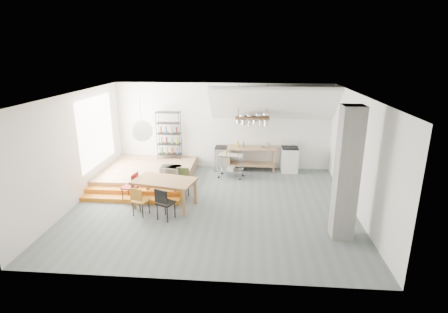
# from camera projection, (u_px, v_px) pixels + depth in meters

# --- Properties ---
(floor) EXTENTS (8.00, 8.00, 0.00)m
(floor) POSITION_uv_depth(u_px,v_px,m) (213.00, 205.00, 10.22)
(floor) COLOR slate
(floor) RESTS_ON ground
(wall_back) EXTENTS (8.00, 0.04, 3.20)m
(wall_back) POSITION_uv_depth(u_px,v_px,m) (223.00, 126.00, 13.09)
(wall_back) COLOR silver
(wall_back) RESTS_ON ground
(wall_left) EXTENTS (0.04, 7.00, 3.20)m
(wall_left) POSITION_uv_depth(u_px,v_px,m) (75.00, 149.00, 10.06)
(wall_left) COLOR silver
(wall_left) RESTS_ON ground
(wall_right) EXTENTS (0.04, 7.00, 3.20)m
(wall_right) POSITION_uv_depth(u_px,v_px,m) (359.00, 156.00, 9.44)
(wall_right) COLOR silver
(wall_right) RESTS_ON ground
(ceiling) EXTENTS (8.00, 7.00, 0.02)m
(ceiling) POSITION_uv_depth(u_px,v_px,m) (212.00, 95.00, 9.28)
(ceiling) COLOR white
(ceiling) RESTS_ON wall_back
(slope_ceiling) EXTENTS (4.40, 1.44, 1.32)m
(slope_ceiling) POSITION_uv_depth(u_px,v_px,m) (273.00, 104.00, 12.10)
(slope_ceiling) COLOR white
(slope_ceiling) RESTS_ON wall_back
(window_pane) EXTENTS (0.02, 2.50, 2.20)m
(window_pane) POSITION_uv_depth(u_px,v_px,m) (97.00, 131.00, 11.43)
(window_pane) COLOR white
(window_pane) RESTS_ON wall_left
(platform) EXTENTS (3.00, 3.00, 0.40)m
(platform) POSITION_uv_depth(u_px,v_px,m) (149.00, 173.00, 12.26)
(platform) COLOR #946B4A
(platform) RESTS_ON ground
(step_lower) EXTENTS (3.00, 0.35, 0.13)m
(step_lower) POSITION_uv_depth(u_px,v_px,m) (130.00, 199.00, 10.44)
(step_lower) COLOR orange
(step_lower) RESTS_ON ground
(step_upper) EXTENTS (3.00, 0.35, 0.27)m
(step_upper) POSITION_uv_depth(u_px,v_px,m) (134.00, 193.00, 10.76)
(step_upper) COLOR orange
(step_upper) RESTS_ON ground
(concrete_column) EXTENTS (0.50, 0.50, 3.20)m
(concrete_column) POSITION_uv_depth(u_px,v_px,m) (347.00, 174.00, 8.07)
(concrete_column) COLOR slate
(concrete_column) RESTS_ON ground
(kitchen_counter) EXTENTS (1.80, 0.60, 0.91)m
(kitchen_counter) POSITION_uv_depth(u_px,v_px,m) (252.00, 154.00, 12.96)
(kitchen_counter) COLOR #946B4A
(kitchen_counter) RESTS_ON ground
(stove) EXTENTS (0.60, 0.60, 1.18)m
(stove) POSITION_uv_depth(u_px,v_px,m) (289.00, 159.00, 12.90)
(stove) COLOR white
(stove) RESTS_ON ground
(pot_rack) EXTENTS (1.20, 0.50, 1.43)m
(pot_rack) POSITION_uv_depth(u_px,v_px,m) (253.00, 120.00, 12.34)
(pot_rack) COLOR #41281A
(pot_rack) RESTS_ON ceiling
(wire_shelving) EXTENTS (0.88, 0.38, 1.80)m
(wire_shelving) POSITION_uv_depth(u_px,v_px,m) (169.00, 134.00, 13.04)
(wire_shelving) COLOR black
(wire_shelving) RESTS_ON platform
(microwave_shelf) EXTENTS (0.60, 0.40, 0.16)m
(microwave_shelf) POSITION_uv_depth(u_px,v_px,m) (171.00, 177.00, 10.89)
(microwave_shelf) COLOR #946B4A
(microwave_shelf) RESTS_ON platform
(paper_lantern) EXTENTS (0.60, 0.60, 0.60)m
(paper_lantern) POSITION_uv_depth(u_px,v_px,m) (142.00, 131.00, 9.66)
(paper_lantern) COLOR white
(paper_lantern) RESTS_ON ceiling
(dining_table) EXTENTS (1.89, 1.31, 0.82)m
(dining_table) POSITION_uv_depth(u_px,v_px,m) (164.00, 183.00, 9.92)
(dining_table) COLOR olive
(dining_table) RESTS_ON ground
(chair_mustard) EXTENTS (0.48, 0.48, 0.84)m
(chair_mustard) POSITION_uv_depth(u_px,v_px,m) (139.00, 199.00, 9.40)
(chair_mustard) COLOR #BE7720
(chair_mustard) RESTS_ON ground
(chair_black) EXTENTS (0.54, 0.54, 0.90)m
(chair_black) POSITION_uv_depth(u_px,v_px,m) (164.00, 201.00, 9.17)
(chair_black) COLOR black
(chair_black) RESTS_ON ground
(chair_olive) EXTENTS (0.45, 0.45, 0.91)m
(chair_olive) POSITION_uv_depth(u_px,v_px,m) (182.00, 180.00, 10.63)
(chair_olive) COLOR #495829
(chair_olive) RESTS_ON ground
(chair_red) EXTENTS (0.48, 0.48, 0.91)m
(chair_red) POSITION_uv_depth(u_px,v_px,m) (132.00, 185.00, 10.28)
(chair_red) COLOR #A01816
(chair_red) RESTS_ON ground
(rolling_cart) EXTENTS (0.92, 0.64, 0.84)m
(rolling_cart) POSITION_uv_depth(u_px,v_px,m) (231.00, 163.00, 12.27)
(rolling_cart) COLOR silver
(rolling_cart) RESTS_ON ground
(mini_fridge) EXTENTS (0.52, 0.52, 0.88)m
(mini_fridge) POSITION_uv_depth(u_px,v_px,m) (222.00, 158.00, 13.14)
(mini_fridge) COLOR black
(mini_fridge) RESTS_ON ground
(microwave) EXTENTS (0.63, 0.44, 0.34)m
(microwave) POSITION_uv_depth(u_px,v_px,m) (171.00, 171.00, 10.83)
(microwave) COLOR beige
(microwave) RESTS_ON microwave_shelf
(bowl) EXTENTS (0.23, 0.23, 0.05)m
(bowl) POSITION_uv_depth(u_px,v_px,m) (263.00, 147.00, 12.78)
(bowl) COLOR silver
(bowl) RESTS_ON kitchen_counter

